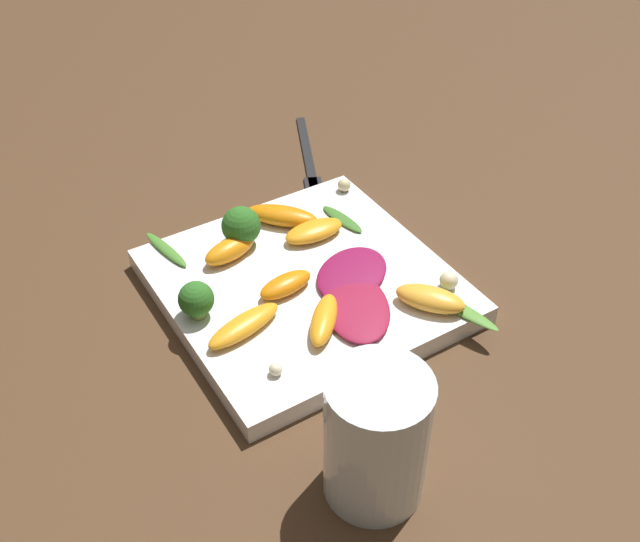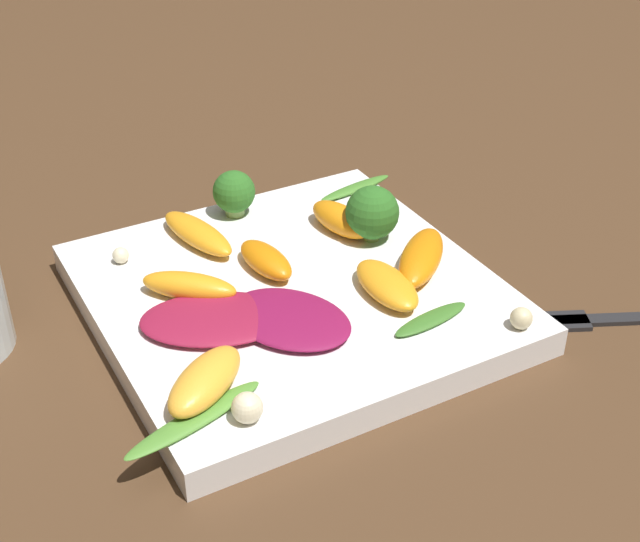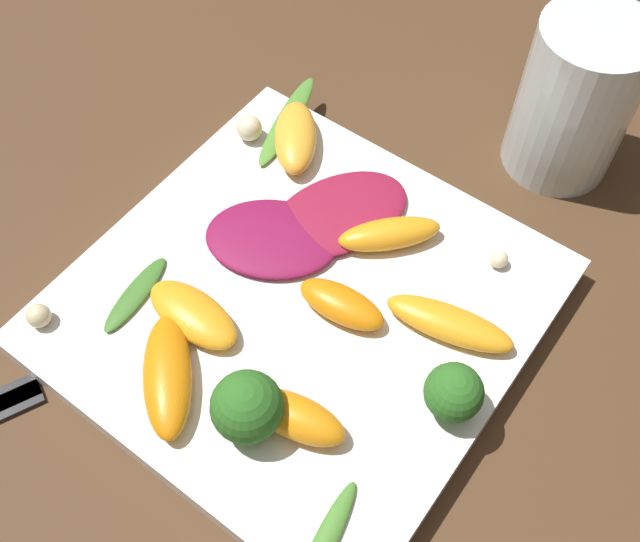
% 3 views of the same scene
% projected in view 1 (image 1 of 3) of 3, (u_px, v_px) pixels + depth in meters
% --- Properties ---
extents(ground_plane, '(2.40, 2.40, 0.00)m').
position_uv_depth(ground_plane, '(305.00, 294.00, 0.75)').
color(ground_plane, '#4C331E').
extents(plate, '(0.27, 0.27, 0.02)m').
position_uv_depth(plate, '(305.00, 286.00, 0.75)').
color(plate, white).
rests_on(plate, ground_plane).
extents(drinking_glass, '(0.08, 0.08, 0.12)m').
position_uv_depth(drinking_glass, '(376.00, 438.00, 0.55)').
color(drinking_glass, silver).
rests_on(drinking_glass, ground_plane).
extents(fork, '(0.18, 0.10, 0.01)m').
position_uv_depth(fork, '(309.00, 163.00, 0.93)').
color(fork, '#262628').
rests_on(fork, ground_plane).
extents(radicchio_leaf_0, '(0.12, 0.10, 0.01)m').
position_uv_depth(radicchio_leaf_0, '(356.00, 306.00, 0.70)').
color(radicchio_leaf_0, maroon).
rests_on(radicchio_leaf_0, plate).
extents(radicchio_leaf_1, '(0.10, 0.11, 0.01)m').
position_uv_depth(radicchio_leaf_1, '(352.00, 273.00, 0.74)').
color(radicchio_leaf_1, maroon).
rests_on(radicchio_leaf_1, plate).
extents(orange_segment_0, '(0.06, 0.06, 0.02)m').
position_uv_depth(orange_segment_0, '(324.00, 320.00, 0.68)').
color(orange_segment_0, orange).
rests_on(orange_segment_0, plate).
extents(orange_segment_1, '(0.08, 0.07, 0.02)m').
position_uv_depth(orange_segment_1, '(282.00, 216.00, 0.80)').
color(orange_segment_1, orange).
rests_on(orange_segment_1, plate).
extents(orange_segment_2, '(0.04, 0.06, 0.02)m').
position_uv_depth(orange_segment_2, '(230.00, 250.00, 0.76)').
color(orange_segment_2, orange).
rests_on(orange_segment_2, plate).
extents(orange_segment_3, '(0.03, 0.07, 0.02)m').
position_uv_depth(orange_segment_3, '(314.00, 231.00, 0.79)').
color(orange_segment_3, orange).
rests_on(orange_segment_3, plate).
extents(orange_segment_4, '(0.03, 0.06, 0.02)m').
position_uv_depth(orange_segment_4, '(285.00, 285.00, 0.72)').
color(orange_segment_4, orange).
rests_on(orange_segment_4, plate).
extents(orange_segment_5, '(0.07, 0.06, 0.02)m').
position_uv_depth(orange_segment_5, '(430.00, 299.00, 0.70)').
color(orange_segment_5, '#FCAD33').
rests_on(orange_segment_5, plate).
extents(orange_segment_6, '(0.04, 0.08, 0.02)m').
position_uv_depth(orange_segment_6, '(244.00, 326.00, 0.68)').
color(orange_segment_6, orange).
rests_on(orange_segment_6, plate).
extents(broccoli_floret_0, '(0.03, 0.03, 0.04)m').
position_uv_depth(broccoli_floret_0, '(196.00, 300.00, 0.69)').
color(broccoli_floret_0, '#84AD5B').
rests_on(broccoli_floret_0, plate).
extents(broccoli_floret_1, '(0.04, 0.04, 0.04)m').
position_uv_depth(broccoli_floret_1, '(241.00, 226.00, 0.77)').
color(broccoli_floret_1, '#84AD5B').
rests_on(broccoli_floret_1, plate).
extents(arugula_sprig_0, '(0.06, 0.02, 0.00)m').
position_uv_depth(arugula_sprig_0, '(342.00, 219.00, 0.81)').
color(arugula_sprig_0, '#3D7528').
rests_on(arugula_sprig_0, plate).
extents(arugula_sprig_1, '(0.07, 0.02, 0.01)m').
position_uv_depth(arugula_sprig_1, '(166.00, 249.00, 0.77)').
color(arugula_sprig_1, '#47842D').
rests_on(arugula_sprig_1, plate).
extents(arugula_sprig_2, '(0.10, 0.04, 0.00)m').
position_uv_depth(arugula_sprig_2, '(456.00, 306.00, 0.71)').
color(arugula_sprig_2, '#518E33').
rests_on(arugula_sprig_2, plate).
extents(macadamia_nut_0, '(0.01, 0.01, 0.01)m').
position_uv_depth(macadamia_nut_0, '(344.00, 185.00, 0.85)').
color(macadamia_nut_0, beige).
rests_on(macadamia_nut_0, plate).
extents(macadamia_nut_1, '(0.02, 0.02, 0.02)m').
position_uv_depth(macadamia_nut_1, '(449.00, 280.00, 0.72)').
color(macadamia_nut_1, beige).
rests_on(macadamia_nut_1, plate).
extents(macadamia_nut_2, '(0.01, 0.01, 0.01)m').
position_uv_depth(macadamia_nut_2, '(276.00, 369.00, 0.64)').
color(macadamia_nut_2, beige).
rests_on(macadamia_nut_2, plate).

